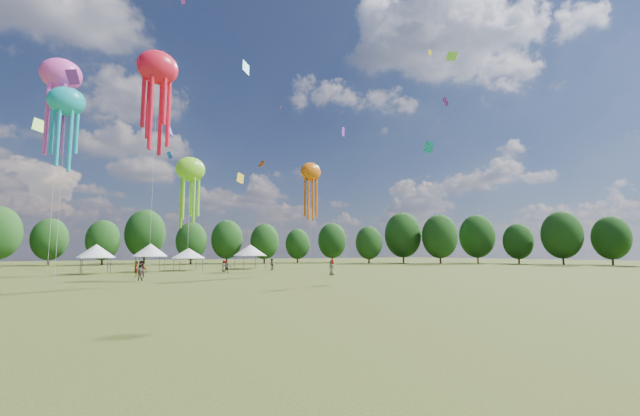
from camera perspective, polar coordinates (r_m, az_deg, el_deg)
ground at (r=17.04m, az=26.40°, el=-15.51°), size 300.00×300.00×0.00m
spectator_near at (r=46.08m, az=-23.88°, el=-8.28°), size 1.02×0.99×1.65m
spectators_far at (r=57.63m, az=-13.57°, el=-8.04°), size 22.09×17.37×1.92m
festival_tents at (r=64.76m, az=-23.20°, el=-5.58°), size 43.04×12.20×4.23m
show_kites at (r=51.49m, az=-22.76°, el=12.08°), size 33.81×12.10×27.34m
small_kites at (r=58.29m, az=-15.65°, el=23.41°), size 73.27×58.96×45.91m
treeline at (r=71.97m, az=-24.97°, el=-2.72°), size 201.57×95.24×13.43m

